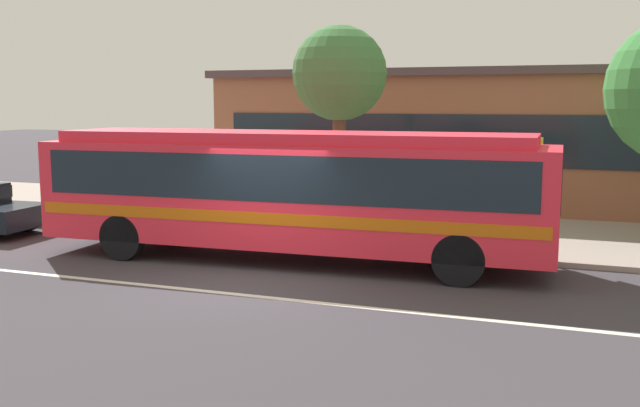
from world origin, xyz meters
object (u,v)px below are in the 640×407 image
Objects in this scene: pedestrian_walking_along_curb at (500,201)px; bus_stop_sign at (537,181)px; transit_bus at (292,186)px; pedestrian_waiting_near_sign at (306,199)px; street_tree_near_stop at (339,76)px.

pedestrian_walking_along_curb is 0.63× the size of bus_stop_sign.
transit_bus is 2.14m from pedestrian_waiting_near_sign.
street_tree_near_stop is (-0.15, 3.52, 2.46)m from transit_bus.
pedestrian_waiting_near_sign is 5.45m from bus_stop_sign.
street_tree_near_stop is (-5.08, 1.72, 2.33)m from bus_stop_sign.
transit_bus is 6.89× the size of pedestrian_walking_along_curb.
pedestrian_waiting_near_sign is 0.32× the size of street_tree_near_stop.
street_tree_near_stop is (-4.12, 0.05, 3.03)m from pedestrian_walking_along_curb.
pedestrian_waiting_near_sign is 1.03× the size of pedestrian_walking_along_curb.
transit_bus is 4.36× the size of bus_stop_sign.
pedestrian_walking_along_curb is at bearing 120.04° from bus_stop_sign.
bus_stop_sign is (4.93, 1.80, 0.13)m from transit_bus.
pedestrian_walking_along_curb is at bearing -0.66° from street_tree_near_stop.
transit_bus is 5.25m from bus_stop_sign.
transit_bus is at bearing -76.73° from pedestrian_waiting_near_sign.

